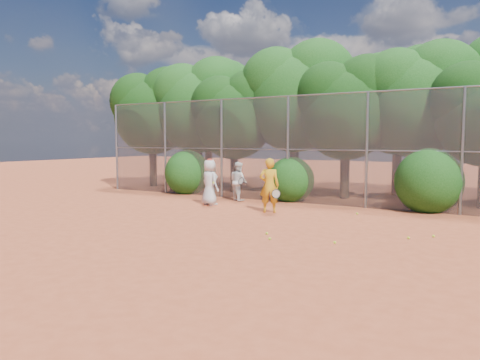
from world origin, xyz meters
The scene contains 23 objects.
ground centered at (0.00, 0.00, 0.00)m, with size 80.00×80.00×0.00m, color #AC4727.
fence_back centered at (-0.12, 6.00, 2.05)m, with size 20.05×0.09×4.03m.
tree_0 centered at (-9.44, 8.04, 3.93)m, with size 4.38×3.81×6.00m.
tree_1 centered at (-6.94, 8.54, 4.16)m, with size 4.64×4.03×6.35m.
tree_2 centered at (-4.45, 7.83, 3.58)m, with size 3.99×3.47×5.47m.
tree_3 centered at (-1.94, 8.84, 4.40)m, with size 4.89×4.26×6.70m.
tree_4 centered at (0.55, 8.24, 3.76)m, with size 4.19×3.64×5.73m.
tree_5 centered at (3.06, 9.04, 4.05)m, with size 4.51×3.92×6.17m.
tree_9 centered at (-7.94, 10.84, 4.34)m, with size 4.83×4.20×6.62m.
tree_10 centered at (-2.93, 11.05, 4.63)m, with size 5.15×4.48×7.06m.
tree_11 centered at (2.06, 10.64, 4.16)m, with size 4.64×4.03×6.35m.
bush_0 centered at (-6.00, 6.30, 1.00)m, with size 2.00×2.00×2.00m, color #134310.
bush_1 centered at (-1.00, 6.30, 0.90)m, with size 1.80×1.80×1.80m, color #134310.
bush_2 centered at (4.00, 6.30, 1.10)m, with size 2.20×2.20×2.20m, color #134310.
player_yellow centered at (-0.41, 3.37, 0.89)m, with size 0.85×0.66×1.78m.
player_teen centered at (-3.04, 3.76, 0.84)m, with size 0.95×0.79×1.69m.
player_white centered at (-2.81, 5.38, 0.75)m, with size 0.92×0.85×1.51m.
ball_0 centered at (3.02, 0.03, 0.03)m, with size 0.07×0.07×0.07m, color #CAF02B.
ball_1 centered at (4.36, 1.42, 0.03)m, with size 0.07×0.07×0.07m, color #CAF02B.
ball_2 centered at (1.21, 0.14, 0.03)m, with size 0.07×0.07×0.07m, color #CAF02B.
ball_3 centered at (4.84, 1.95, 0.03)m, with size 0.07×0.07×0.07m, color #CAF02B.
ball_4 centered at (1.56, -0.38, 0.03)m, with size 0.07×0.07×0.07m, color #CAF02B.
ball_5 centered at (2.20, 4.39, 0.03)m, with size 0.07×0.07×0.07m, color #CAF02B.
Camera 1 is at (6.60, -10.09, 2.39)m, focal length 35.00 mm.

